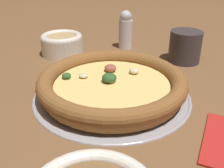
{
  "coord_description": "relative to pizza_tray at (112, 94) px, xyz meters",
  "views": [
    {
      "loc": [
        -0.37,
        -0.3,
        0.27
      ],
      "look_at": [
        0.0,
        0.0,
        0.03
      ],
      "focal_mm": 42.0,
      "sensor_mm": 36.0,
      "label": 1
    }
  ],
  "objects": [
    {
      "name": "ground_plane",
      "position": [
        0.0,
        0.0,
        -0.0
      ],
      "size": [
        3.0,
        3.0,
        0.0
      ],
      "primitive_type": "plane",
      "color": "brown"
    },
    {
      "name": "pizza_tray",
      "position": [
        0.0,
        0.0,
        0.0
      ],
      "size": [
        0.32,
        0.32,
        0.01
      ],
      "color": "#9E9EA3",
      "rests_on": "ground_plane"
    },
    {
      "name": "pizza",
      "position": [
        0.0,
        0.0,
        0.02
      ],
      "size": [
        0.3,
        0.3,
        0.04
      ],
      "color": "#BC7F42",
      "rests_on": "pizza_tray"
    },
    {
      "name": "bowl_near",
      "position": [
        0.1,
        0.26,
        0.03
      ],
      "size": [
        0.12,
        0.12,
        0.06
      ],
      "color": "silver",
      "rests_on": "ground_plane"
    },
    {
      "name": "drinking_cup",
      "position": [
        0.27,
        -0.03,
        0.04
      ],
      "size": [
        0.08,
        0.08,
        0.08
      ],
      "color": "#383333",
      "rests_on": "ground_plane"
    },
    {
      "name": "pepper_shaker",
      "position": [
        0.26,
        0.16,
        0.05
      ],
      "size": [
        0.04,
        0.04,
        0.11
      ],
      "color": "silver",
      "rests_on": "ground_plane"
    }
  ]
}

